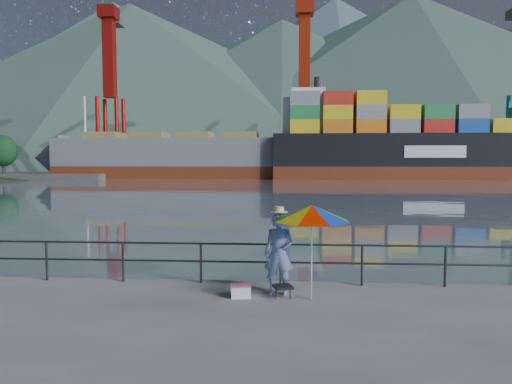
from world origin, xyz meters
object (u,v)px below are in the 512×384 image
fisherman (279,254)px  bulk_carrier (221,155)px  container_ship (436,144)px  cooler_bag (241,292)px  beach_umbrella (312,213)px

fisherman → bulk_carrier: (-11.65, 73.48, 3.12)m
bulk_carrier → container_ship: size_ratio=1.05×
cooler_bag → fisherman: bearing=13.1°
fisherman → bulk_carrier: bearing=106.9°
bulk_carrier → beach_umbrella: bearing=-80.5°
bulk_carrier → cooler_bag: bearing=-81.7°
fisherman → container_ship: bearing=77.4°
fisherman → beach_umbrella: size_ratio=0.83×
cooler_bag → bulk_carrier: (-10.80, 73.82, 3.93)m
bulk_carrier → container_ship: 38.41m
cooler_bag → bulk_carrier: bearing=90.2°
beach_umbrella → bulk_carrier: 74.94m
cooler_bag → container_ship: size_ratio=0.01×
fisherman → cooler_bag: fisherman is taller
container_ship → bulk_carrier: bearing=176.9°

